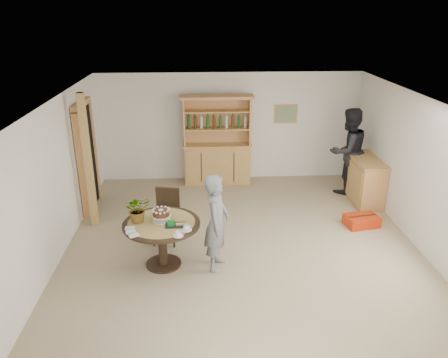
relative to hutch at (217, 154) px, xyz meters
The scene contains 17 objects.
ground 3.33m from the hutch, 84.71° to the right, with size 7.00×7.00×0.00m, color tan.
room_shell 3.41m from the hutch, 84.65° to the right, with size 6.04×7.04×2.52m.
doorway 2.94m from the hutch, 154.78° to the right, with size 0.13×1.10×2.18m.
pine_post 3.20m from the hutch, 139.62° to the right, with size 0.12×0.12×2.50m, color tan.
hutch is the anchor object (origin of this frame).
sideboard 3.29m from the hutch, 22.21° to the right, with size 0.54×1.26×0.94m.
dining_table 3.66m from the hutch, 105.87° to the right, with size 1.20×1.20×0.76m.
dining_chair 2.87m from the hutch, 110.10° to the right, with size 0.49×0.49×0.95m.
birthday_cake 3.61m from the hutch, 106.08° to the right, with size 0.30×0.30×0.20m.
flower_vase 3.73m from the hutch, 111.27° to the right, with size 0.38×0.33×0.42m, color #3F7233.
gift_tray 3.73m from the hutch, 102.17° to the right, with size 0.30×0.20×0.08m.
coffee_cup_a 3.85m from the hutch, 98.98° to the right, with size 0.15×0.15×0.09m.
coffee_cup_b 4.03m from the hutch, 100.28° to the right, with size 0.15×0.15×0.08m.
napkins 4.08m from the hutch, 110.20° to the right, with size 0.24×0.33×0.03m.
teen_boy 3.62m from the hutch, 92.37° to the right, with size 0.57×0.37×1.56m, color slate.
adult_person 2.91m from the hutch, 14.64° to the right, with size 0.92×0.71×1.88m, color black.
red_suitcase 3.59m from the hutch, 42.11° to the right, with size 0.66×0.50×0.21m.
Camera 1 is at (-0.66, -6.32, 3.86)m, focal length 35.00 mm.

